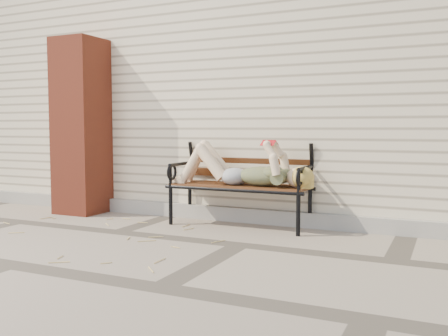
% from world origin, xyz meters
% --- Properties ---
extents(ground, '(80.00, 80.00, 0.00)m').
position_xyz_m(ground, '(0.00, 0.00, 0.00)').
color(ground, gray).
rests_on(ground, ground).
extents(house_wall, '(8.00, 4.00, 3.00)m').
position_xyz_m(house_wall, '(0.00, 3.00, 1.50)').
color(house_wall, beige).
rests_on(house_wall, ground).
extents(foundation_strip, '(8.00, 0.10, 0.15)m').
position_xyz_m(foundation_strip, '(0.00, 0.97, 0.07)').
color(foundation_strip, '#9D968E').
rests_on(foundation_strip, ground).
extents(brick_pillar, '(0.50, 0.50, 2.00)m').
position_xyz_m(brick_pillar, '(-2.30, 0.75, 1.00)').
color(brick_pillar, maroon).
rests_on(brick_pillar, ground).
extents(garden_bench, '(1.52, 0.61, 0.99)m').
position_xyz_m(garden_bench, '(-0.32, 0.84, 0.55)').
color(garden_bench, black).
rests_on(garden_bench, ground).
extents(reading_woman, '(1.44, 0.33, 0.45)m').
position_xyz_m(reading_woman, '(-0.31, 0.72, 0.59)').
color(reading_woman, '#0A334B').
rests_on(reading_woman, ground).
extents(straw_scatter, '(2.85, 1.49, 0.01)m').
position_xyz_m(straw_scatter, '(-1.73, -0.32, 0.01)').
color(straw_scatter, '#D6B568').
rests_on(straw_scatter, ground).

